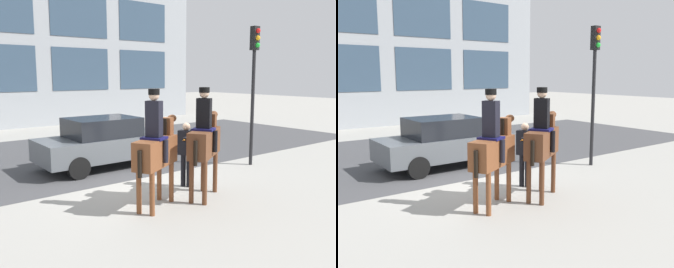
% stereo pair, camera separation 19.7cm
% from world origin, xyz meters
% --- Properties ---
extents(ground_plane, '(80.00, 80.00, 0.00)m').
position_xyz_m(ground_plane, '(0.00, 0.00, 0.00)').
color(ground_plane, '#9E9B93').
extents(road_surface, '(25.10, 8.50, 0.01)m').
position_xyz_m(road_surface, '(0.00, 4.75, 0.00)').
color(road_surface, '#444447').
rests_on(road_surface, ground_plane).
extents(mounted_horse_lead, '(1.64, 1.07, 2.59)m').
position_xyz_m(mounted_horse_lead, '(-0.58, -1.61, 1.32)').
color(mounted_horse_lead, brown).
rests_on(mounted_horse_lead, ground_plane).
extents(mounted_horse_companion, '(1.62, 1.17, 2.60)m').
position_xyz_m(mounted_horse_companion, '(0.71, -1.75, 1.38)').
color(mounted_horse_companion, '#59331E').
rests_on(mounted_horse_companion, ground_plane).
extents(pedestrian_bystander, '(0.75, 0.73, 1.68)m').
position_xyz_m(pedestrian_bystander, '(0.91, -0.86, 0.99)').
color(pedestrian_bystander, black).
rests_on(pedestrian_bystander, ground_plane).
extents(street_car_near_lane, '(4.20, 1.89, 1.57)m').
position_xyz_m(street_car_near_lane, '(0.27, 2.33, 0.80)').
color(street_car_near_lane, '#51565B').
rests_on(street_car_near_lane, ground_plane).
extents(traffic_light, '(0.24, 0.29, 4.36)m').
position_xyz_m(traffic_light, '(4.14, -0.30, 2.90)').
color(traffic_light, black).
rests_on(traffic_light, ground_plane).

